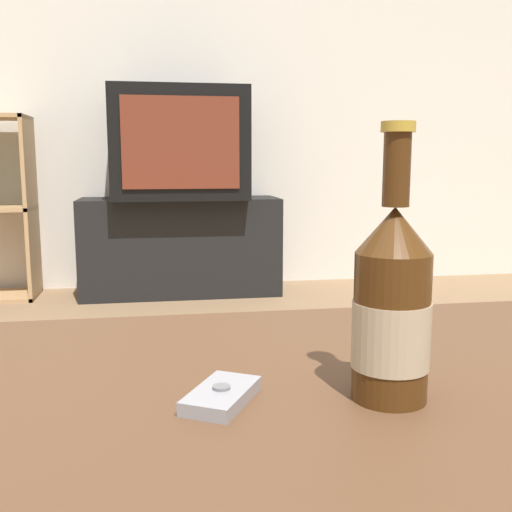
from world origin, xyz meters
name	(u,v)px	position (x,y,z in m)	size (l,w,h in m)	color
back_wall	(171,55)	(0.00, 3.02, 1.30)	(8.00, 0.05, 2.60)	silver
coffee_table	(280,499)	(0.00, 0.00, 0.43)	(1.38, 0.87, 0.48)	brown
tv_stand	(181,246)	(0.02, 2.77, 0.26)	(1.06, 0.37, 0.52)	black
television	(179,144)	(0.02, 2.76, 0.80)	(0.69, 0.58, 0.57)	black
beer_bottle	(392,307)	(0.13, 0.07, 0.58)	(0.08, 0.08, 0.27)	#47280F
cell_phone	(222,395)	(-0.04, 0.09, 0.49)	(0.09, 0.11, 0.02)	gray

